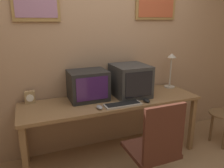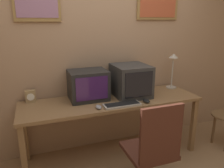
# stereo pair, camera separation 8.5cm
# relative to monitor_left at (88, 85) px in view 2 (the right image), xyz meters

# --- Properties ---
(wall_back) EXTENTS (8.00, 0.08, 2.60)m
(wall_back) POSITION_rel_monitor_left_xyz_m (0.25, 0.24, 0.39)
(wall_back) COLOR tan
(wall_back) RESTS_ON ground_plane
(desk) EXTENTS (2.12, 0.63, 0.75)m
(desk) POSITION_rel_monitor_left_xyz_m (0.26, -0.12, -0.25)
(desk) COLOR olive
(desk) RESTS_ON ground_plane
(monitor_left) EXTENTS (0.45, 0.36, 0.35)m
(monitor_left) POSITION_rel_monitor_left_xyz_m (0.00, 0.00, 0.00)
(monitor_left) COLOR black
(monitor_left) RESTS_ON desk
(monitor_right) EXTENTS (0.42, 0.46, 0.39)m
(monitor_right) POSITION_rel_monitor_left_xyz_m (0.52, -0.06, 0.02)
(monitor_right) COLOR #333333
(monitor_right) RESTS_ON desk
(keyboard_main) EXTENTS (0.42, 0.14, 0.03)m
(keyboard_main) POSITION_rel_monitor_left_xyz_m (0.29, -0.34, -0.16)
(keyboard_main) COLOR #A8A399
(keyboard_main) RESTS_ON desk
(mouse_near_keyboard) EXTENTS (0.07, 0.11, 0.04)m
(mouse_near_keyboard) POSITION_rel_monitor_left_xyz_m (0.59, -0.35, -0.16)
(mouse_near_keyboard) COLOR black
(mouse_near_keyboard) RESTS_ON desk
(mouse_far_corner) EXTENTS (0.06, 0.11, 0.04)m
(mouse_far_corner) POSITION_rel_monitor_left_xyz_m (0.02, -0.34, -0.16)
(mouse_far_corner) COLOR gray
(mouse_far_corner) RESTS_ON desk
(desk_clock) EXTENTS (0.11, 0.07, 0.14)m
(desk_clock) POSITION_rel_monitor_left_xyz_m (-0.65, 0.13, -0.10)
(desk_clock) COLOR #A38456
(desk_clock) RESTS_ON desk
(desk_lamp) EXTENTS (0.14, 0.14, 0.48)m
(desk_lamp) POSITION_rel_monitor_left_xyz_m (1.20, 0.04, 0.14)
(desk_lamp) COLOR #B2A899
(desk_lamp) RESTS_ON desk
(office_chair) EXTENTS (0.45, 0.45, 0.99)m
(office_chair) POSITION_rel_monitor_left_xyz_m (0.37, -0.89, -0.49)
(office_chair) COLOR black
(office_chair) RESTS_ON ground_plane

